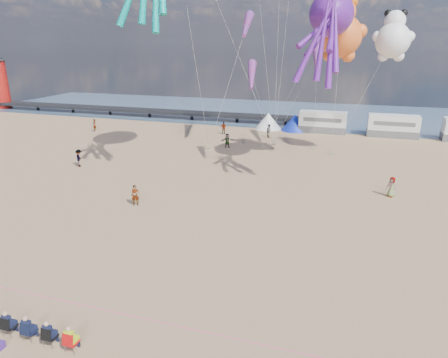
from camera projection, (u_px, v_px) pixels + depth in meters
ground at (166, 263)px, 23.87m from camera, size 120.00×120.00×0.00m
water at (295, 113)px, 73.45m from camera, size 120.00×120.00×0.00m
pier at (129, 110)px, 71.17m from camera, size 60.00×3.00×0.50m
lighthouse at (1, 85)px, 77.99m from camera, size 2.60×2.60×9.00m
motorhome_0 at (323, 122)px, 57.73m from camera, size 6.60×2.50×3.00m
motorhome_1 at (393, 126)px, 55.03m from camera, size 6.60×2.50×3.00m
tent_white at (268, 121)px, 60.11m from camera, size 4.00×4.00×2.40m
tent_blue at (295, 122)px, 58.97m from camera, size 4.00×4.00×2.40m
spectator_row at (29, 327)px, 17.51m from camera, size 6.10×0.90×1.30m
rope_line at (122, 314)px, 19.35m from camera, size 34.00×0.03×0.03m
standing_person at (135, 195)px, 31.96m from camera, size 0.74×0.65×1.71m
beachgoer_0 at (392, 187)px, 33.75m from camera, size 0.77×0.68×1.76m
beachgoer_1 at (269, 131)px, 54.87m from camera, size 0.95×1.06×1.81m
beachgoer_2 at (79, 158)px, 41.98m from camera, size 1.03×1.11×1.84m
beachgoer_3 at (224, 128)px, 56.84m from camera, size 1.26×0.97×1.72m
beachgoer_4 at (227, 141)px, 49.48m from camera, size 1.12×0.84×1.77m
beachgoer_5 at (94, 125)px, 58.53m from camera, size 0.71×1.72×1.80m
sandbag_a at (209, 148)px, 49.05m from camera, size 0.50×0.35×0.22m
sandbag_b at (263, 146)px, 50.23m from camera, size 0.50×0.35×0.22m
sandbag_c at (331, 154)px, 46.43m from camera, size 0.50×0.35×0.22m
sandbag_d at (314, 148)px, 48.95m from camera, size 0.50×0.35×0.22m
sandbag_e at (274, 144)px, 51.00m from camera, size 0.50×0.35×0.22m
kite_octopus_purple at (331, 14)px, 34.45m from camera, size 6.31×9.53×10.05m
kite_panda at (393, 41)px, 39.74m from camera, size 5.17×5.02×5.82m
kite_teddy_orange at (340, 36)px, 37.95m from camera, size 6.03×5.84×6.90m
windsock_left at (247, 25)px, 44.89m from camera, size 2.24×7.27×7.19m
windsock_mid at (316, 57)px, 45.68m from camera, size 1.84×6.06×5.98m
windsock_right at (252, 75)px, 38.46m from camera, size 1.85×4.46×4.37m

